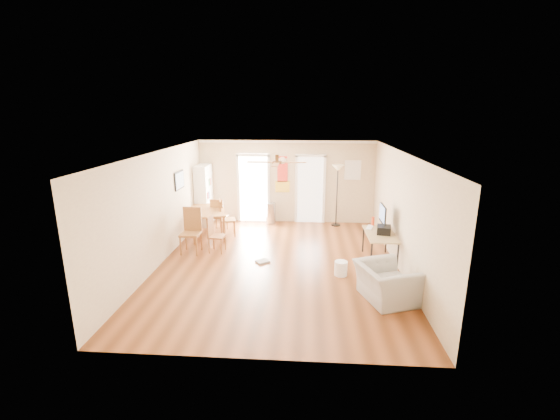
# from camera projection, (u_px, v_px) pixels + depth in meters

# --- Properties ---
(floor) EXTENTS (7.00, 7.00, 0.00)m
(floor) POSITION_uv_depth(u_px,v_px,m) (278.00, 264.00, 8.80)
(floor) COLOR brown
(floor) RESTS_ON ground
(ceiling) EXTENTS (5.50, 7.00, 0.00)m
(ceiling) POSITION_uv_depth(u_px,v_px,m) (278.00, 153.00, 8.13)
(ceiling) COLOR silver
(ceiling) RESTS_ON floor
(wall_back) EXTENTS (5.50, 0.04, 2.60)m
(wall_back) POSITION_uv_depth(u_px,v_px,m) (286.00, 182.00, 11.83)
(wall_back) COLOR beige
(wall_back) RESTS_ON floor
(wall_front) EXTENTS (5.50, 0.04, 2.60)m
(wall_front) POSITION_uv_depth(u_px,v_px,m) (259.00, 277.00, 5.09)
(wall_front) COLOR beige
(wall_front) RESTS_ON floor
(wall_left) EXTENTS (0.04, 7.00, 2.60)m
(wall_left) POSITION_uv_depth(u_px,v_px,m) (159.00, 208.00, 8.65)
(wall_left) COLOR beige
(wall_left) RESTS_ON floor
(wall_right) EXTENTS (0.04, 7.00, 2.60)m
(wall_right) POSITION_uv_depth(u_px,v_px,m) (402.00, 213.00, 8.27)
(wall_right) COLOR beige
(wall_right) RESTS_ON floor
(crown_molding) EXTENTS (5.50, 7.00, 0.08)m
(crown_molding) POSITION_uv_depth(u_px,v_px,m) (278.00, 154.00, 8.14)
(crown_molding) COLOR white
(crown_molding) RESTS_ON wall_back
(kitchen_doorway) EXTENTS (0.90, 0.10, 2.10)m
(kitchen_doorway) POSITION_uv_depth(u_px,v_px,m) (254.00, 189.00, 11.96)
(kitchen_doorway) COLOR white
(kitchen_doorway) RESTS_ON wall_back
(bathroom_doorway) EXTENTS (0.80, 0.10, 2.10)m
(bathroom_doorway) POSITION_uv_depth(u_px,v_px,m) (310.00, 190.00, 11.83)
(bathroom_doorway) COLOR white
(bathroom_doorway) RESTS_ON wall_back
(wall_decal) EXTENTS (0.46, 0.03, 1.10)m
(wall_decal) POSITION_uv_depth(u_px,v_px,m) (282.00, 174.00, 11.76)
(wall_decal) COLOR red
(wall_decal) RESTS_ON wall_back
(ac_grille) EXTENTS (0.50, 0.04, 0.60)m
(ac_grille) POSITION_uv_depth(u_px,v_px,m) (353.00, 170.00, 11.56)
(ac_grille) COLOR white
(ac_grille) RESTS_ON wall_back
(framed_poster) EXTENTS (0.04, 0.66, 0.48)m
(framed_poster) POSITION_uv_depth(u_px,v_px,m) (179.00, 180.00, 9.89)
(framed_poster) COLOR black
(framed_poster) RESTS_ON wall_left
(ceiling_fan) EXTENTS (1.24, 1.24, 0.20)m
(ceiling_fan) POSITION_uv_depth(u_px,v_px,m) (277.00, 162.00, 7.88)
(ceiling_fan) COLOR #593819
(ceiling_fan) RESTS_ON ceiling
(bookshelf) EXTENTS (0.57, 0.91, 1.87)m
(bookshelf) POSITION_uv_depth(u_px,v_px,m) (204.00, 195.00, 11.65)
(bookshelf) COLOR white
(bookshelf) RESTS_ON floor
(dining_table) EXTENTS (1.31, 1.72, 0.76)m
(dining_table) POSITION_uv_depth(u_px,v_px,m) (208.00, 223.00, 10.72)
(dining_table) COLOR #9C6A32
(dining_table) RESTS_ON floor
(dining_chair_right_a) EXTENTS (0.51, 0.51, 1.03)m
(dining_chair_right_a) POSITION_uv_depth(u_px,v_px,m) (228.00, 218.00, 10.70)
(dining_chair_right_a) COLOR olive
(dining_chair_right_a) RESTS_ON floor
(dining_chair_right_b) EXTENTS (0.42, 0.42, 0.92)m
(dining_chair_right_b) POSITION_uv_depth(u_px,v_px,m) (217.00, 234.00, 9.45)
(dining_chair_right_b) COLOR #9E6933
(dining_chair_right_b) RESTS_ON floor
(dining_chair_near) EXTENTS (0.48, 0.48, 1.13)m
(dining_chair_near) POSITION_uv_depth(u_px,v_px,m) (190.00, 231.00, 9.34)
(dining_chair_near) COLOR #985C31
(dining_chair_near) RESTS_ON floor
(dining_chair_far) EXTENTS (0.46, 0.46, 0.98)m
(dining_chair_far) POSITION_uv_depth(u_px,v_px,m) (219.00, 215.00, 11.12)
(dining_chair_far) COLOR olive
(dining_chair_far) RESTS_ON floor
(trash_can) EXTENTS (0.34, 0.34, 0.67)m
(trash_can) POSITION_uv_depth(u_px,v_px,m) (271.00, 213.00, 11.87)
(trash_can) COLOR #A9A9AB
(trash_can) RESTS_ON floor
(torchiere_lamp) EXTENTS (0.39, 0.39, 1.90)m
(torchiere_lamp) POSITION_uv_depth(u_px,v_px,m) (337.00, 196.00, 11.50)
(torchiere_lamp) COLOR black
(torchiere_lamp) RESTS_ON floor
(computer_desk) EXTENTS (0.65, 1.31, 0.70)m
(computer_desk) POSITION_uv_depth(u_px,v_px,m) (379.00, 248.00, 8.85)
(computer_desk) COLOR tan
(computer_desk) RESTS_ON floor
(imac) EXTENTS (0.22, 0.65, 0.60)m
(imac) POSITION_uv_depth(u_px,v_px,m) (383.00, 217.00, 9.00)
(imac) COLOR black
(imac) RESTS_ON computer_desk
(keyboard) EXTENTS (0.25, 0.42, 0.02)m
(keyboard) POSITION_uv_depth(u_px,v_px,m) (370.00, 227.00, 9.21)
(keyboard) COLOR silver
(keyboard) RESTS_ON computer_desk
(printer) EXTENTS (0.37, 0.41, 0.18)m
(printer) POSITION_uv_depth(u_px,v_px,m) (384.00, 230.00, 8.74)
(printer) COLOR black
(printer) RESTS_ON computer_desk
(orange_bottle) EXTENTS (0.08, 0.08, 0.22)m
(orange_bottle) POSITION_uv_depth(u_px,v_px,m) (373.00, 221.00, 9.33)
(orange_bottle) COLOR #ED3E15
(orange_bottle) RESTS_ON computer_desk
(wastebasket_a) EXTENTS (0.32, 0.32, 0.32)m
(wastebasket_a) POSITION_uv_depth(u_px,v_px,m) (341.00, 268.00, 8.15)
(wastebasket_a) COLOR white
(wastebasket_a) RESTS_ON floor
(wastebasket_b) EXTENTS (0.32, 0.32, 0.33)m
(wastebasket_b) POSITION_uv_depth(u_px,v_px,m) (384.00, 271.00, 8.00)
(wastebasket_b) COLOR silver
(wastebasket_b) RESTS_ON floor
(floor_cloth) EXTENTS (0.37, 0.36, 0.04)m
(floor_cloth) POSITION_uv_depth(u_px,v_px,m) (263.00, 261.00, 8.88)
(floor_cloth) COLOR #A8A7A2
(floor_cloth) RESTS_ON floor
(armchair) EXTENTS (1.23, 1.31, 0.69)m
(armchair) POSITION_uv_depth(u_px,v_px,m) (386.00, 283.00, 7.05)
(armchair) COLOR #ABAAA5
(armchair) RESTS_ON floor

